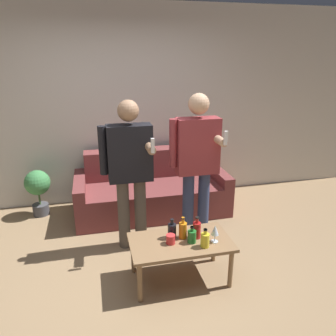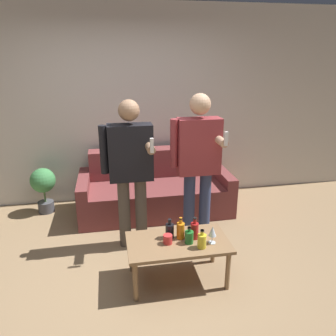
# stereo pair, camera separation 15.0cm
# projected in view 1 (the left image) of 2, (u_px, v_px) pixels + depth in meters

# --- Properties ---
(ground_plane) EXTENTS (16.00, 16.00, 0.00)m
(ground_plane) POSITION_uv_depth(u_px,v_px,m) (140.00, 280.00, 3.12)
(ground_plane) COLOR #997A56
(wall_back) EXTENTS (8.00, 0.06, 2.70)m
(wall_back) POSITION_uv_depth(u_px,v_px,m) (115.00, 107.00, 4.51)
(wall_back) COLOR silver
(wall_back) RESTS_ON ground_plane
(couch) EXTENTS (2.00, 0.90, 0.80)m
(couch) POSITION_uv_depth(u_px,v_px,m) (151.00, 190.00, 4.47)
(couch) COLOR brown
(couch) RESTS_ON ground_plane
(coffee_table) EXTENTS (0.93, 0.52, 0.42)m
(coffee_table) POSITION_uv_depth(u_px,v_px,m) (181.00, 246.00, 3.02)
(coffee_table) COLOR #8E6B47
(coffee_table) RESTS_ON ground_plane
(bottle_orange) EXTENTS (0.08, 0.08, 0.19)m
(bottle_orange) POSITION_uv_depth(u_px,v_px,m) (172.00, 230.00, 3.04)
(bottle_orange) COLOR black
(bottle_orange) RESTS_ON coffee_table
(bottle_green) EXTENTS (0.08, 0.08, 0.16)m
(bottle_green) POSITION_uv_depth(u_px,v_px,m) (192.00, 236.00, 2.96)
(bottle_green) COLOR #23752D
(bottle_green) RESTS_ON coffee_table
(bottle_dark) EXTENTS (0.07, 0.07, 0.21)m
(bottle_dark) POSITION_uv_depth(u_px,v_px,m) (183.00, 230.00, 3.03)
(bottle_dark) COLOR orange
(bottle_dark) RESTS_ON coffee_table
(bottle_yellow) EXTENTS (0.08, 0.08, 0.21)m
(bottle_yellow) POSITION_uv_depth(u_px,v_px,m) (197.00, 230.00, 3.03)
(bottle_yellow) COLOR #B21E1E
(bottle_yellow) RESTS_ON coffee_table
(bottle_red) EXTENTS (0.08, 0.08, 0.18)m
(bottle_red) POSITION_uv_depth(u_px,v_px,m) (205.00, 240.00, 2.89)
(bottle_red) COLOR yellow
(bottle_red) RESTS_ON coffee_table
(wine_glass_near) EXTENTS (0.07, 0.07, 0.17)m
(wine_glass_near) POSITION_uv_depth(u_px,v_px,m) (215.00, 231.00, 2.95)
(wine_glass_near) COLOR silver
(wine_glass_near) RESTS_ON coffee_table
(cup_on_table) EXTENTS (0.08, 0.08, 0.09)m
(cup_on_table) POSITION_uv_depth(u_px,v_px,m) (171.00, 239.00, 2.95)
(cup_on_table) COLOR red
(cup_on_table) RESTS_ON coffee_table
(person_standing_left) EXTENTS (0.54, 0.43, 1.62)m
(person_standing_left) POSITION_uv_depth(u_px,v_px,m) (130.00, 166.00, 3.39)
(person_standing_left) COLOR brown
(person_standing_left) RESTS_ON ground_plane
(person_standing_right) EXTENTS (0.54, 0.44, 1.67)m
(person_standing_right) POSITION_uv_depth(u_px,v_px,m) (197.00, 158.00, 3.54)
(person_standing_right) COLOR navy
(person_standing_right) RESTS_ON ground_plane
(potted_plant) EXTENTS (0.33, 0.33, 0.62)m
(potted_plant) POSITION_uv_depth(u_px,v_px,m) (38.00, 187.00, 4.28)
(potted_plant) COLOR #4C4C51
(potted_plant) RESTS_ON ground_plane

